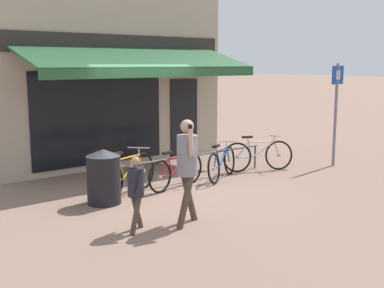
# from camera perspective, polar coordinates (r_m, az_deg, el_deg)

# --- Properties ---
(ground_plane) EXTENTS (160.00, 160.00, 0.00)m
(ground_plane) POSITION_cam_1_polar(r_m,az_deg,el_deg) (9.86, -2.45, -5.26)
(ground_plane) COLOR #846656
(shop_front) EXTENTS (6.17, 4.66, 4.61)m
(shop_front) POSITION_cam_1_polar(r_m,az_deg,el_deg) (13.15, -11.52, 8.44)
(shop_front) COLOR tan
(shop_front) RESTS_ON ground_plane
(bike_rack_rail) EXTENTS (3.98, 0.04, 0.57)m
(bike_rack_rail) POSITION_cam_1_polar(r_m,az_deg,el_deg) (10.40, 0.16, -1.74)
(bike_rack_rail) COLOR #47494F
(bike_rack_rail) RESTS_ON ground_plane
(bicycle_orange) EXTENTS (1.71, 0.83, 0.89)m
(bicycle_orange) POSITION_cam_1_polar(r_m,az_deg,el_deg) (9.37, -7.62, -3.63)
(bicycle_orange) COLOR black
(bicycle_orange) RESTS_ON ground_plane
(bicycle_red) EXTENTS (1.63, 0.56, 0.79)m
(bicycle_red) POSITION_cam_1_polar(r_m,az_deg,el_deg) (9.81, -1.87, -3.20)
(bicycle_red) COLOR black
(bicycle_red) RESTS_ON ground_plane
(bicycle_blue) EXTENTS (1.52, 0.88, 0.81)m
(bicycle_blue) POSITION_cam_1_polar(r_m,az_deg,el_deg) (10.58, 3.54, -2.26)
(bicycle_blue) COLOR black
(bicycle_blue) RESTS_ON ground_plane
(bicycle_silver) EXTENTS (1.64, 0.85, 0.86)m
(bicycle_silver) POSITION_cam_1_polar(r_m,az_deg,el_deg) (11.45, 7.83, -1.32)
(bicycle_silver) COLOR black
(bicycle_silver) RESTS_ON ground_plane
(pedestrian_adult) EXTENTS (0.56, 0.55, 1.68)m
(pedestrian_adult) POSITION_cam_1_polar(r_m,az_deg,el_deg) (7.47, -0.57, -1.91)
(pedestrian_adult) COLOR #47382D
(pedestrian_adult) RESTS_ON ground_plane
(pedestrian_child) EXTENTS (0.38, 0.45, 1.16)m
(pedestrian_child) POSITION_cam_1_polar(r_m,az_deg,el_deg) (7.28, -6.68, -4.99)
(pedestrian_child) COLOR #47382D
(pedestrian_child) RESTS_ON ground_plane
(litter_bin) EXTENTS (0.62, 0.62, 1.00)m
(litter_bin) POSITION_cam_1_polar(r_m,az_deg,el_deg) (8.84, -10.42, -3.80)
(litter_bin) COLOR black
(litter_bin) RESTS_ON ground_plane
(parking_sign) EXTENTS (0.44, 0.07, 2.52)m
(parking_sign) POSITION_cam_1_polar(r_m,az_deg,el_deg) (12.26, 16.71, 4.56)
(parking_sign) COLOR slate
(parking_sign) RESTS_ON ground_plane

